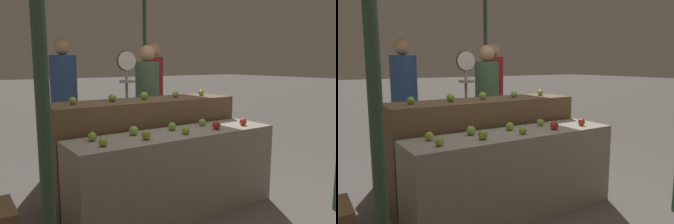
% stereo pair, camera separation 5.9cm
% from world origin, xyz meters
% --- Properties ---
extents(ground_plane, '(60.00, 60.00, 0.00)m').
position_xyz_m(ground_plane, '(0.00, 0.00, 0.00)').
color(ground_plane, '#66605B').
extents(display_counter_front, '(2.09, 0.55, 0.82)m').
position_xyz_m(display_counter_front, '(0.00, 0.00, 0.41)').
color(display_counter_front, gray).
rests_on(display_counter_front, ground_plane).
extents(display_counter_back, '(2.09, 0.55, 1.08)m').
position_xyz_m(display_counter_back, '(0.00, 0.60, 0.54)').
color(display_counter_back, brown).
rests_on(display_counter_back, ground_plane).
extents(apple_front_0, '(0.07, 0.07, 0.07)m').
position_xyz_m(apple_front_0, '(-0.80, -0.11, 0.86)').
color(apple_front_0, '#84AD3D').
rests_on(apple_front_0, display_counter_front).
extents(apple_front_1, '(0.08, 0.08, 0.08)m').
position_xyz_m(apple_front_1, '(-0.40, -0.10, 0.86)').
color(apple_front_1, '#7AA338').
rests_on(apple_front_1, display_counter_front).
extents(apple_front_2, '(0.08, 0.08, 0.08)m').
position_xyz_m(apple_front_2, '(0.01, -0.12, 0.86)').
color(apple_front_2, '#84AD3D').
rests_on(apple_front_2, display_counter_front).
extents(apple_front_3, '(0.08, 0.08, 0.08)m').
position_xyz_m(apple_front_3, '(0.40, -0.11, 0.86)').
color(apple_front_3, '#AD281E').
rests_on(apple_front_3, display_counter_front).
extents(apple_front_4, '(0.07, 0.07, 0.07)m').
position_xyz_m(apple_front_4, '(0.79, -0.10, 0.86)').
color(apple_front_4, red).
rests_on(apple_front_4, display_counter_front).
extents(apple_front_5, '(0.08, 0.08, 0.08)m').
position_xyz_m(apple_front_5, '(-0.80, 0.11, 0.86)').
color(apple_front_5, '#84AD3D').
rests_on(apple_front_5, display_counter_front).
extents(apple_front_6, '(0.09, 0.09, 0.09)m').
position_xyz_m(apple_front_6, '(-0.40, 0.11, 0.86)').
color(apple_front_6, '#8EB247').
rests_on(apple_front_6, display_counter_front).
extents(apple_front_7, '(0.08, 0.08, 0.08)m').
position_xyz_m(apple_front_7, '(0.01, 0.10, 0.86)').
color(apple_front_7, '#84AD3D').
rests_on(apple_front_7, display_counter_front).
extents(apple_front_8, '(0.08, 0.08, 0.08)m').
position_xyz_m(apple_front_8, '(0.41, 0.12, 0.86)').
color(apple_front_8, '#84AD3D').
rests_on(apple_front_8, display_counter_front).
extents(apple_back_0, '(0.08, 0.08, 0.08)m').
position_xyz_m(apple_back_0, '(-0.80, 0.60, 1.12)').
color(apple_back_0, '#7AA338').
rests_on(apple_back_0, display_counter_back).
extents(apple_back_1, '(0.08, 0.08, 0.08)m').
position_xyz_m(apple_back_1, '(-0.38, 0.61, 1.12)').
color(apple_back_1, '#7AA338').
rests_on(apple_back_1, display_counter_back).
extents(apple_back_2, '(0.08, 0.08, 0.08)m').
position_xyz_m(apple_back_2, '(-0.01, 0.61, 1.12)').
color(apple_back_2, '#84AD3D').
rests_on(apple_back_2, display_counter_back).
extents(apple_back_3, '(0.07, 0.07, 0.07)m').
position_xyz_m(apple_back_3, '(0.41, 0.60, 1.12)').
color(apple_back_3, '#84AD3D').
rests_on(apple_back_3, display_counter_back).
extents(apple_back_4, '(0.07, 0.07, 0.07)m').
position_xyz_m(apple_back_4, '(0.79, 0.61, 1.11)').
color(apple_back_4, '#8EB247').
rests_on(apple_back_4, display_counter_back).
extents(produce_scale, '(0.26, 0.20, 1.63)m').
position_xyz_m(produce_scale, '(0.13, 1.28, 1.17)').
color(produce_scale, '#99999E').
rests_on(produce_scale, ground_plane).
extents(person_vendor_at_scale, '(0.39, 0.39, 1.72)m').
position_xyz_m(person_vendor_at_scale, '(0.56, 1.50, 1.00)').
color(person_vendor_at_scale, '#2D2D38').
rests_on(person_vendor_at_scale, ground_plane).
extents(person_customer_left, '(0.48, 0.48, 1.82)m').
position_xyz_m(person_customer_left, '(-0.39, 2.26, 1.06)').
color(person_customer_left, '#2D2D38').
rests_on(person_customer_left, ground_plane).
extents(person_customer_right, '(0.44, 0.44, 1.81)m').
position_xyz_m(person_customer_right, '(0.95, 2.01, 1.06)').
color(person_customer_right, '#2D2D38').
rests_on(person_customer_right, ground_plane).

